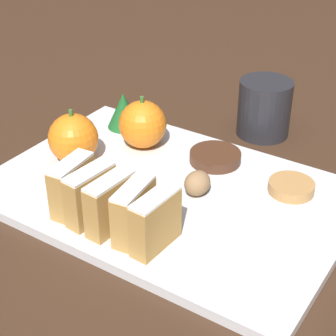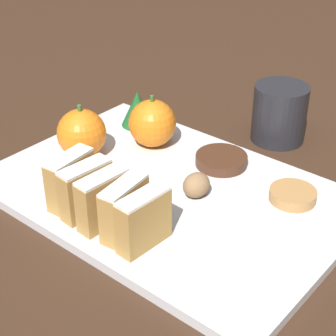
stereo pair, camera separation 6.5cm
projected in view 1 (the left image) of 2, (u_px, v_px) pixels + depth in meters
The scene contains 14 objects.
ground_plane at pixel (168, 198), 0.67m from camera, with size 6.00×6.00×0.00m, color #382316.
serving_platter at pixel (168, 194), 0.67m from camera, with size 0.29×0.42×0.01m.
stollen_slice_front at pixel (156, 222), 0.56m from camera, with size 0.06×0.02×0.06m.
stollen_slice_second at pixel (134, 212), 0.58m from camera, with size 0.06×0.03×0.06m.
stollen_slice_third at pixel (110, 204), 0.59m from camera, with size 0.06×0.03×0.06m.
stollen_slice_fourth at pixel (91, 195), 0.60m from camera, with size 0.06×0.03×0.06m.
stollen_slice_fifth at pixel (72, 186), 0.62m from camera, with size 0.06×0.03×0.06m.
orange_near at pixel (143, 124), 0.74m from camera, with size 0.06×0.06×0.07m.
orange_far at pixel (73, 138), 0.71m from camera, with size 0.06×0.06×0.07m.
walnut at pixel (197, 183), 0.65m from camera, with size 0.04×0.03×0.03m.
chocolate_cookie at pixel (215, 157), 0.72m from camera, with size 0.07×0.07×0.01m.
gingerbread_cookie at pixel (291, 187), 0.66m from camera, with size 0.05×0.05×0.01m.
evergreen_sprig at pixel (124, 110), 0.79m from camera, with size 0.05×0.05×0.05m.
coffee_mug at pixel (265, 107), 0.80m from camera, with size 0.10×0.08×0.08m.
Camera 1 is at (-0.47, -0.30, 0.38)m, focal length 60.00 mm.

